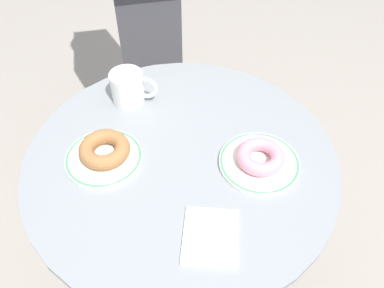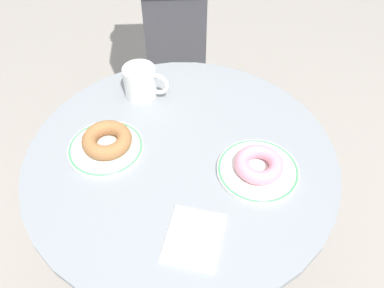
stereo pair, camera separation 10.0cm
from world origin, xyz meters
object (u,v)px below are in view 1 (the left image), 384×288
(plate_left, at_px, (105,158))
(coffee_mug, at_px, (130,87))
(plate_right, at_px, (260,163))
(donut_cinnamon, at_px, (106,149))
(donut_pink_frosted, at_px, (262,157))
(cafe_table, at_px, (184,213))
(paper_napkin, at_px, (212,237))

(plate_left, relative_size, coffee_mug, 1.45)
(plate_right, relative_size, donut_cinnamon, 1.58)
(donut_cinnamon, xyz_separation_m, donut_pink_frosted, (0.38, -0.04, -0.00))
(cafe_table, relative_size, plate_right, 3.96)
(donut_cinnamon, relative_size, coffee_mug, 0.95)
(plate_left, bearing_deg, coffee_mug, 76.81)
(donut_pink_frosted, distance_m, coffee_mug, 0.42)
(plate_left, distance_m, plate_right, 0.38)
(donut_pink_frosted, relative_size, paper_napkin, 0.84)
(cafe_table, xyz_separation_m, coffee_mug, (-0.14, 0.22, 0.30))
(plate_left, xyz_separation_m, plate_right, (0.38, -0.03, 0.00))
(plate_right, xyz_separation_m, donut_cinnamon, (-0.38, 0.04, 0.02))
(donut_pink_frosted, bearing_deg, plate_right, 90.00)
(donut_pink_frosted, height_order, paper_napkin, donut_pink_frosted)
(cafe_table, bearing_deg, donut_pink_frosted, -9.42)
(coffee_mug, bearing_deg, plate_left, -103.19)
(paper_napkin, bearing_deg, cafe_table, 104.05)
(plate_right, bearing_deg, donut_pink_frosted, -90.00)
(donut_pink_frosted, bearing_deg, coffee_mug, 142.62)
(cafe_table, bearing_deg, plate_right, -9.42)
(plate_left, distance_m, paper_napkin, 0.34)
(plate_left, height_order, donut_cinnamon, donut_cinnamon)
(plate_right, bearing_deg, donut_cinnamon, 174.27)
(paper_napkin, bearing_deg, plate_left, 137.43)
(plate_left, bearing_deg, cafe_table, -0.10)
(donut_cinnamon, bearing_deg, cafe_table, -1.90)
(plate_left, height_order, coffee_mug, coffee_mug)
(plate_right, xyz_separation_m, donut_pink_frosted, (0.00, -0.00, 0.02))
(plate_right, distance_m, coffee_mug, 0.42)
(cafe_table, xyz_separation_m, plate_left, (-0.19, 0.00, 0.26))
(plate_right, height_order, coffee_mug, coffee_mug)
(cafe_table, bearing_deg, plate_left, 179.90)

